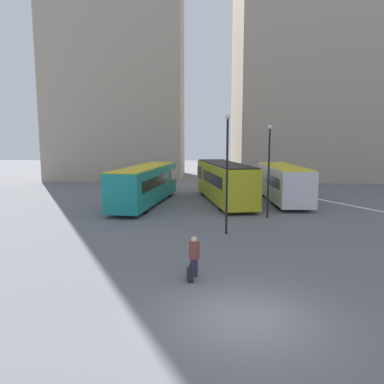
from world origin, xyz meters
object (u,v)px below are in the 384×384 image
Objects in this scene: traveler at (194,253)px; lamp_post_0 at (269,164)px; bus_1 at (224,181)px; lamp_post_1 at (227,166)px; bus_2 at (283,182)px; suitcase at (190,275)px; bus_0 at (146,183)px.

lamp_post_0 reaches higher than traveler.
bus_1 is 7.55× the size of traveler.
lamp_post_0 is 0.94× the size of lamp_post_1.
lamp_post_0 is 5.23m from lamp_post_1.
bus_2 is at bearing 63.34° from lamp_post_1.
bus_2 reaches higher than suitcase.
bus_0 is 6.42m from bus_1.
lamp_post_1 is at bearing -125.54° from lamp_post_0.
traveler is (-2.25, -17.15, -0.82)m from bus_1.
lamp_post_0 reaches higher than bus_2.
traveler is at bearing -28.94° from suitcase.
lamp_post_1 reaches higher than bus_0.
bus_0 is 1.19× the size of bus_2.
lamp_post_0 is (8.80, -5.27, 1.90)m from bus_0.
bus_2 is at bearing -74.39° from bus_0.
traveler is 7.28m from lamp_post_1.
bus_2 is 1.68× the size of lamp_post_0.
bus_1 is at bearing -71.15° from bus_0.
bus_0 is 10.43m from lamp_post_0.
bus_0 is 7.70× the size of traveler.
traveler is at bearing 156.71° from bus_2.
bus_2 is 18.82m from traveler.
bus_1 is 1.84× the size of lamp_post_1.
bus_1 is 1.17× the size of bus_2.
bus_0 is at bearing 121.15° from lamp_post_1.
bus_1 is 4.92m from bus_2.
traveler reaches higher than suitcase.
bus_0 is 11.33m from lamp_post_1.
lamp_post_1 is (1.84, 6.98, 3.51)m from suitcase.
bus_1 reaches higher than suitcase.
bus_0 is at bearing 149.08° from lamp_post_0.
bus_2 is 12.38m from lamp_post_1.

